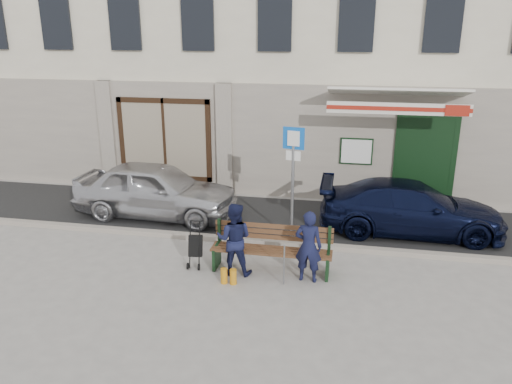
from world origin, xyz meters
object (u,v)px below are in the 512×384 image
(woman, at_px, (234,239))
(stroller, at_px, (195,247))
(parking_sign, at_px, (293,166))
(man, at_px, (308,246))
(car_silver, at_px, (156,190))
(car_navy, at_px, (411,208))
(bench, at_px, (269,250))

(woman, distance_m, stroller, 0.92)
(parking_sign, height_order, man, parking_sign)
(man, bearing_deg, car_silver, -29.38)
(parking_sign, bearing_deg, stroller, -124.27)
(car_silver, bearing_deg, parking_sign, -101.03)
(car_navy, height_order, woman, woman)
(car_navy, xyz_separation_m, stroller, (-4.45, -2.66, -0.20))
(car_silver, distance_m, man, 4.99)
(car_navy, height_order, bench, car_navy)
(car_silver, height_order, woman, woman)
(car_navy, relative_size, bench, 1.77)
(man, distance_m, woman, 1.45)
(car_silver, distance_m, car_navy, 6.31)
(woman, bearing_deg, bench, -163.06)
(car_navy, xyz_separation_m, bench, (-2.95, -2.60, -0.16))
(man, relative_size, woman, 0.97)
(car_navy, bearing_deg, stroller, 120.45)
(parking_sign, relative_size, stroller, 2.76)
(car_silver, height_order, stroller, car_silver)
(car_silver, distance_m, parking_sign, 3.85)
(stroller, bearing_deg, car_silver, 118.11)
(bench, distance_m, woman, 0.74)
(car_silver, relative_size, parking_sign, 1.59)
(stroller, bearing_deg, car_navy, 23.16)
(bench, xyz_separation_m, woman, (-0.65, -0.22, 0.27))
(car_silver, xyz_separation_m, car_navy, (6.31, 0.10, -0.09))
(car_navy, height_order, man, man)
(stroller, bearing_deg, parking_sign, 36.54)
(parking_sign, bearing_deg, car_silver, 178.05)
(bench, bearing_deg, car_silver, 143.34)
(woman, bearing_deg, car_navy, -143.78)
(man, bearing_deg, parking_sign, -69.74)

